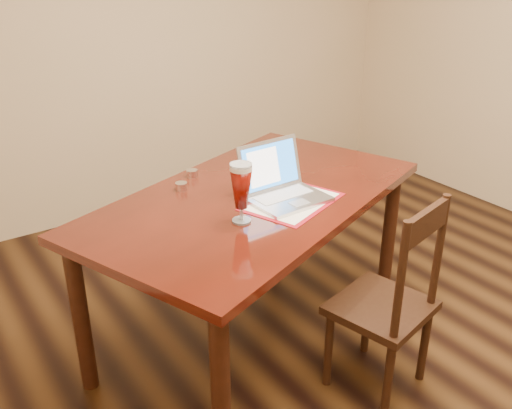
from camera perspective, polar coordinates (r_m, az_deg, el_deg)
ground at (r=3.11m, az=11.88°, el=-15.44°), size 5.00×5.00×0.00m
room_shell at (r=2.41m, az=15.69°, el=18.75°), size 4.51×5.01×2.71m
dining_table at (r=2.86m, az=-0.14°, el=-0.78°), size 2.02×1.56×1.11m
dining_chair at (r=2.72m, az=13.11°, el=-9.68°), size 0.51×0.49×1.00m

